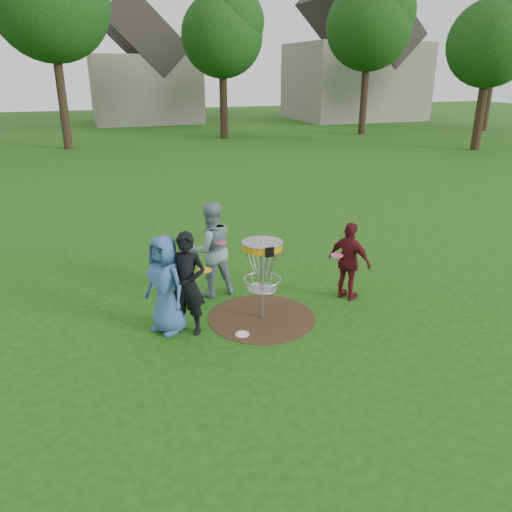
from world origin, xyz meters
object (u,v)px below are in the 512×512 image
object	(u,v)px
player_blue	(166,284)
player_maroon	(349,261)
player_black	(187,284)
player_grey	(211,249)
disc_golf_basket	(262,261)

from	to	relation	value
player_blue	player_maroon	xyz separation A→B (m)	(3.28, 0.11, -0.08)
player_blue	player_black	xyz separation A→B (m)	(0.31, -0.16, 0.03)
player_blue	player_grey	xyz separation A→B (m)	(1.01, 1.10, 0.08)
player_black	player_grey	distance (m)	1.45
player_maroon	player_black	bearing A→B (deg)	65.83
player_grey	disc_golf_basket	distance (m)	1.34
player_blue	disc_golf_basket	distance (m)	1.57
player_grey	player_maroon	xyz separation A→B (m)	(2.27, -0.99, -0.16)
player_maroon	disc_golf_basket	world-z (taller)	player_maroon
player_grey	disc_golf_basket	bearing A→B (deg)	107.40
player_grey	disc_golf_basket	size ratio (longest dim) A/B	1.27
disc_golf_basket	player_maroon	bearing A→B (deg)	7.27
player_maroon	disc_golf_basket	distance (m)	1.77
player_maroon	player_blue	bearing A→B (deg)	62.53
player_blue	player_black	size ratio (longest dim) A/B	0.96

